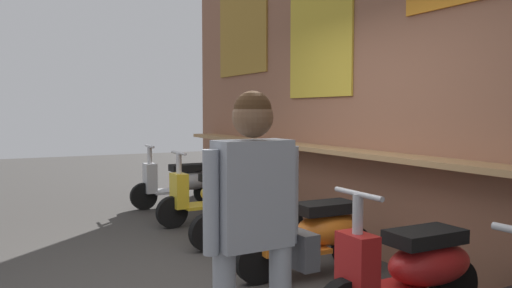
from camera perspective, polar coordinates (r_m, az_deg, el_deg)
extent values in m
cube|color=#8C5B44|center=(5.16, 15.56, 8.95)|extent=(9.60, 0.25, 3.93)
cube|color=#A87F51|center=(4.95, 12.80, -1.18)|extent=(8.64, 0.36, 0.05)
cube|color=olive|center=(7.79, -1.61, 13.49)|extent=(1.56, 0.02, 1.55)
cube|color=gold|center=(6.02, 7.16, 14.29)|extent=(1.23, 0.02, 1.89)
ellipsoid|color=#B2B5BA|center=(7.98, -7.31, -4.06)|extent=(0.40, 0.71, 0.30)
cube|color=black|center=(7.94, -7.67, -2.64)|extent=(0.31, 0.56, 0.10)
cube|color=#B2B5BA|center=(7.89, -9.72, -5.26)|extent=(0.39, 0.51, 0.04)
cube|color=#B2B5BA|center=(7.79, -11.86, -3.78)|extent=(0.28, 0.17, 0.44)
cylinder|color=#B7B7BC|center=(7.77, -11.88, -2.83)|extent=(0.07, 0.07, 0.70)
cylinder|color=#B7B7BC|center=(7.74, -11.91, -0.25)|extent=(0.46, 0.05, 0.04)
cylinder|color=black|center=(7.80, -12.55, -5.78)|extent=(0.11, 0.40, 0.40)
cylinder|color=black|center=(8.09, -5.62, -5.37)|extent=(0.11, 0.40, 0.40)
ellipsoid|color=gold|center=(6.79, -3.50, -5.42)|extent=(0.40, 0.71, 0.30)
cube|color=black|center=(6.74, -3.89, -3.77)|extent=(0.32, 0.56, 0.10)
cube|color=gold|center=(6.67, -6.22, -6.91)|extent=(0.40, 0.51, 0.04)
cube|color=gold|center=(6.52, -8.66, -5.21)|extent=(0.29, 0.17, 0.44)
cylinder|color=#B7B7BC|center=(6.50, -8.67, -4.08)|extent=(0.07, 0.07, 0.70)
cylinder|color=#B7B7BC|center=(6.46, -8.70, -1.00)|extent=(0.46, 0.05, 0.04)
cylinder|color=black|center=(6.53, -9.46, -7.61)|extent=(0.11, 0.40, 0.40)
cylinder|color=black|center=(6.93, -1.63, -6.89)|extent=(0.11, 0.40, 0.40)
ellipsoid|color=maroon|center=(5.74, 1.37, -7.11)|extent=(0.41, 0.72, 0.30)
cube|color=black|center=(5.68, 0.94, -5.18)|extent=(0.33, 0.56, 0.10)
cube|color=maroon|center=(5.60, -1.72, -8.96)|extent=(0.40, 0.52, 0.04)
cube|color=maroon|center=(5.42, -4.53, -7.02)|extent=(0.29, 0.17, 0.44)
cylinder|color=#B7B7BC|center=(5.40, -4.54, -5.67)|extent=(0.07, 0.07, 0.70)
cylinder|color=#B7B7BC|center=(5.35, -4.56, -1.97)|extent=(0.46, 0.06, 0.04)
cylinder|color=black|center=(5.44, -5.48, -9.91)|extent=(0.12, 0.40, 0.40)
cylinder|color=black|center=(5.91, 3.45, -8.77)|extent=(0.12, 0.40, 0.40)
ellipsoid|color=orange|center=(4.77, 8.33, -9.42)|extent=(0.39, 0.71, 0.30)
cube|color=black|center=(4.70, 7.85, -7.12)|extent=(0.31, 0.55, 0.10)
cube|color=orange|center=(4.62, 4.67, -11.75)|extent=(0.39, 0.51, 0.04)
cube|color=orange|center=(4.42, 1.32, -9.50)|extent=(0.28, 0.16, 0.44)
cylinder|color=#B7B7BC|center=(4.39, 1.32, -7.85)|extent=(0.07, 0.07, 0.70)
cylinder|color=#B7B7BC|center=(4.34, 1.33, -3.32)|extent=(0.46, 0.04, 0.04)
cylinder|color=black|center=(4.45, 0.15, -13.03)|extent=(0.11, 0.40, 0.40)
cylinder|color=black|center=(4.96, 10.72, -11.30)|extent=(0.11, 0.40, 0.40)
ellipsoid|color=red|center=(3.89, 18.98, -12.62)|extent=(0.38, 0.70, 0.30)
cube|color=black|center=(3.81, 18.52, -9.88)|extent=(0.30, 0.55, 0.10)
cube|color=red|center=(3.45, 11.33, -13.43)|extent=(0.28, 0.16, 0.44)
cylinder|color=#B7B7BC|center=(3.41, 11.36, -11.35)|extent=(0.07, 0.07, 0.70)
cylinder|color=#B7B7BC|center=(3.34, 11.44, -5.54)|extent=(0.46, 0.04, 0.04)
cylinder|color=black|center=(4.13, 21.40, -14.62)|extent=(0.10, 0.40, 0.40)
cube|color=#999EA8|center=(2.61, -0.38, -5.63)|extent=(0.21, 0.40, 0.55)
sphere|color=brown|center=(2.58, -0.38, 3.05)|extent=(0.21, 0.21, 0.21)
sphere|color=#472D19|center=(2.58, -0.38, 3.87)|extent=(0.20, 0.20, 0.20)
cylinder|color=#999EA8|center=(2.51, -5.12, -6.58)|extent=(0.08, 0.08, 0.52)
cylinder|color=#999EA8|center=(2.74, 3.97, -5.71)|extent=(0.08, 0.08, 0.52)
cube|color=#4C4C51|center=(2.86, 4.91, -11.69)|extent=(0.26, 0.11, 0.20)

